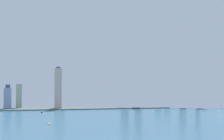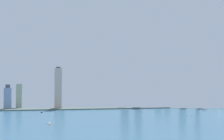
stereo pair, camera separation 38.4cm
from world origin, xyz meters
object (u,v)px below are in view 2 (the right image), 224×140
stadium_dome (221,104)px  boat_1 (49,124)px  skyscraper_8 (138,85)px  skyscraper_6 (58,88)px  observation_tower (197,67)px  skyscraper_7 (62,99)px  skyscraper_0 (183,95)px  skyscraper_5 (158,101)px  channel_buoy_2 (195,127)px  skyscraper_9 (8,98)px  skyscraper_4 (19,96)px  channel_buoy_0 (124,117)px  skyscraper_3 (167,98)px  skyscraper_1 (125,87)px  boat_2 (42,112)px  skyscraper_2 (182,92)px  airplane (141,55)px  channel_buoy_1 (191,116)px

stadium_dome → boat_1: (-608.97, -368.79, -8.77)m
skyscraper_8 → skyscraper_6: bearing=-173.5°
observation_tower → skyscraper_7: size_ratio=3.62×
stadium_dome → skyscraper_0: 139.05m
skyscraper_5 → channel_buoy_2: skyscraper_5 is taller
observation_tower → skyscraper_9: observation_tower is taller
skyscraper_6 → boat_1: bearing=-93.3°
skyscraper_4 → channel_buoy_0: bearing=-48.7°
skyscraper_3 → boat_1: bearing=-133.5°
skyscraper_1 → skyscraper_5: skyscraper_1 is taller
skyscraper_6 → skyscraper_9: skyscraper_6 is taller
skyscraper_3 → skyscraper_4: bearing=-174.9°
stadium_dome → skyscraper_7: skyscraper_7 is taller
observation_tower → skyscraper_6: (-501.53, -13.03, -77.32)m
skyscraper_3 → boat_2: 510.42m
skyscraper_7 → skyscraper_8: bearing=-2.6°
skyscraper_3 → skyscraper_5: 102.85m
skyscraper_0 → skyscraper_6: 476.73m
skyscraper_8 → skyscraper_0: bearing=12.0°
skyscraper_1 → skyscraper_2: size_ratio=1.15×
skyscraper_6 → skyscraper_8: 284.21m
skyscraper_0 → skyscraper_7: 457.56m
stadium_dome → skyscraper_6: skyscraper_6 is taller
skyscraper_6 → channel_buoy_2: size_ratio=71.15×
skyscraper_9 → channel_buoy_0: bearing=-42.5°
skyscraper_8 → channel_buoy_2: skyscraper_8 is taller
skyscraper_0 → boat_2: bearing=-159.8°
skyscraper_9 → skyscraper_0: bearing=5.3°
skyscraper_2 → channel_buoy_0: size_ratio=78.41×
skyscraper_5 → boat_2: skyscraper_5 is taller
observation_tower → boat_2: size_ratio=41.28×
skyscraper_8 → skyscraper_3: bearing=25.4°
stadium_dome → boat_2: bearing=-169.1°
skyscraper_7 → airplane: size_ratio=3.78×
boat_2 → airplane: size_ratio=0.33×
skyscraper_2 → skyscraper_9: (-585.59, 34.54, -16.87)m
skyscraper_1 → skyscraper_8: (39.78, -38.17, 6.45)m
boat_2 → stadium_dome: bearing=-49.2°
skyscraper_2 → skyscraper_7: bearing=171.0°
skyscraper_1 → channel_buoy_1: skyscraper_1 is taller
skyscraper_6 → boat_1: (-20.98, -365.01, -66.83)m
skyscraper_7 → skyscraper_9: bearing=-169.9°
skyscraper_2 → airplane: 193.26m
stadium_dome → channel_buoy_1: bearing=-131.4°
skyscraper_1 → skyscraper_5: bearing=-26.6°
skyscraper_4 → airplane: bearing=-7.9°
observation_tower → channel_buoy_0: size_ratio=206.93×
skyscraper_7 → airplane: (268.14, -54.23, 151.02)m
skyscraper_8 → skyscraper_2: bearing=-20.5°
skyscraper_5 → skyscraper_9: bearing=-179.7°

